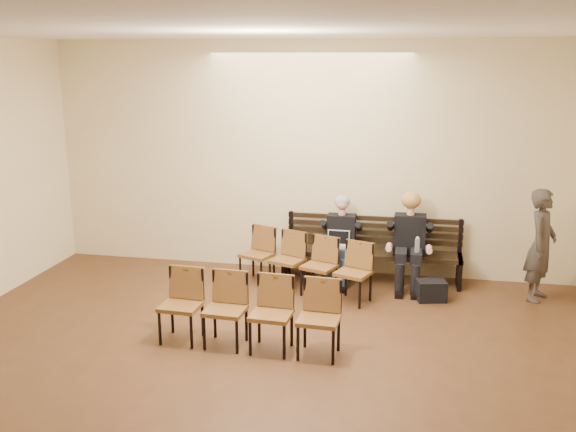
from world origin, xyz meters
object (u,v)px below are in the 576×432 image
Objects in this scene: passerby at (542,237)px; chair_row_front at (303,264)px; water_bottle at (417,254)px; chair_row_back at (248,313)px; bag at (431,291)px; seated_woman at (409,243)px; laptop at (337,248)px; seated_man at (340,241)px; bench at (372,266)px.

passerby is 3.26m from chair_row_front.
water_bottle is 0.13× the size of passerby.
passerby is 4.19m from chair_row_back.
passerby is at bearing 13.51° from bag.
chair_row_front is at bearing -169.77° from water_bottle.
passerby is at bearing -6.26° from seated_woman.
laptop is 1.41× the size of water_bottle.
passerby is 0.89× the size of chair_row_front.
seated_man is at bearing 109.62° from passerby.
water_bottle is 0.11× the size of chair_row_front.
bag is at bearing -20.37° from laptop.
laptop is at bearing 55.82° from chair_row_front.
seated_woman is 1.04m from laptop.
seated_woman is at bearing 0.00° from seated_man.
bench is 2.12× the size of seated_man.
seated_man is at bearing 75.49° from chair_row_back.
seated_woman reaches higher than bench.
seated_man is 2.76m from passerby.
bench is 0.69m from seated_woman.
bench is at bearing 150.34° from water_bottle.
water_bottle is 0.59× the size of bag.
water_bottle is at bearing -65.56° from seated_woman.
passerby is (1.42, 0.34, 0.75)m from bag.
bag is (0.22, -0.29, -0.42)m from water_bottle.
seated_man is at bearing 167.38° from water_bottle.
bench is at bearing 27.88° from laptop.
chair_row_front is at bearing -160.00° from seated_woman.
chair_row_front is at bearing -151.36° from laptop.
chair_row_back is at bearing -107.19° from seated_man.
laptop is 2.78m from passerby.
seated_woman is 0.73× the size of passerby.
passerby reaches higher than seated_man.
bench is at bearing 105.85° from passerby.
water_bottle is at bearing 52.48° from chair_row_back.
laptop is at bearing 178.25° from water_bottle.
chair_row_back is at bearing -130.20° from water_bottle.
laptop is at bearing -95.62° from seated_man.
seated_woman is at bearing 40.30° from chair_row_front.
seated_man is (-0.46, -0.12, 0.39)m from bench.
bench is at bearing 14.67° from seated_man.
chair_row_front is at bearing 179.87° from bag.
chair_row_front reaches higher than water_bottle.
laptop is 0.57m from chair_row_front.
laptop is 2.36m from chair_row_back.
bench is 0.82m from water_bottle.
passerby is 0.85× the size of chair_row_back.
chair_row_front reaches higher than laptop.
bag is (1.34, -0.32, -0.42)m from laptop.
passerby reaches higher than bag.
bag is 1.80m from chair_row_front.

